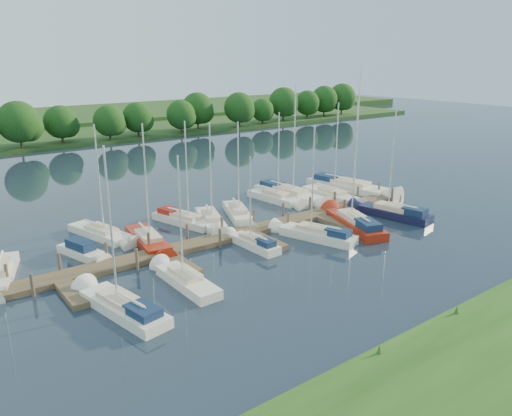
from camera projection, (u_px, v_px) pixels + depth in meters
ground at (309, 263)px, 37.57m from camera, size 260.00×260.00×0.00m
dock at (251, 234)px, 43.11m from camera, size 40.00×6.00×0.40m
mooring_pilings at (244, 226)px, 43.86m from camera, size 38.24×2.84×2.00m
far_shore at (42, 136)px, 94.98m from camera, size 180.00×30.00×0.60m
distant_hill at (13, 120)px, 114.03m from camera, size 220.00×40.00×1.40m
treeline at (87, 120)px, 86.80m from camera, size 146.03×9.55×8.31m
sailboat_n_0 at (0, 276)px, 34.68m from camera, size 3.69×7.46×9.65m
motorboat at (83, 252)px, 38.77m from camera, size 2.66×5.17×1.60m
sailboat_n_2 at (103, 235)px, 42.80m from camera, size 3.60×8.03×10.05m
sailboat_n_3 at (149, 242)px, 41.05m from camera, size 2.85×8.29×10.41m
sailboat_n_4 at (186, 221)px, 46.13m from camera, size 3.64×7.82×9.93m
sailboat_n_5 at (212, 222)px, 46.05m from camera, size 3.92×7.64×9.81m
sailboat_n_6 at (238, 215)px, 48.08m from camera, size 4.06×7.37×9.64m
sailboat_n_7 at (276, 199)px, 53.34m from camera, size 2.59×7.74×9.89m
sailboat_n_8 at (290, 195)px, 54.58m from camera, size 3.20×10.09×12.66m
sailboat_n_9 at (333, 196)px, 54.40m from camera, size 2.36×8.48×10.71m
sailboat_n_10 at (350, 188)px, 57.70m from camera, size 4.62×11.49×14.30m
sailboat_s_0 at (122, 307)px, 30.36m from camera, size 3.27×8.44×10.59m
sailboat_s_1 at (185, 281)px, 34.00m from camera, size 1.79×7.21×9.31m
sailboat_s_2 at (253, 244)px, 40.60m from camera, size 1.66×6.01×7.84m
sailboat_s_3 at (316, 235)px, 42.43m from camera, size 3.92×7.79×10.09m
sailboat_s_4 at (354, 224)px, 45.32m from camera, size 4.66×9.25×11.86m
sailboat_s_5 at (392, 214)px, 48.10m from camera, size 3.30×8.39×10.76m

